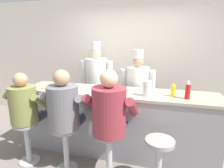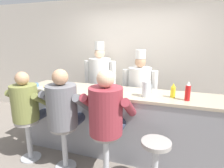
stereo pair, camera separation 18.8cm
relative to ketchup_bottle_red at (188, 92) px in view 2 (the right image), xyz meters
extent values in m
plane|color=slate|center=(-1.04, -0.21, -1.16)|extent=(20.00, 20.00, 0.00)
cube|color=beige|center=(-1.04, 1.44, 0.19)|extent=(10.00, 0.06, 2.70)
cube|color=gray|center=(-1.04, 0.12, -0.66)|extent=(3.06, 0.65, 1.00)
cube|color=tan|center=(-1.04, 0.12, -0.14)|extent=(3.12, 0.68, 0.04)
cylinder|color=red|center=(0.00, 0.00, -0.02)|extent=(0.07, 0.07, 0.21)
cone|color=white|center=(0.00, 0.00, 0.11)|extent=(0.05, 0.05, 0.05)
cylinder|color=yellow|center=(-0.19, 0.08, -0.05)|extent=(0.07, 0.07, 0.15)
cone|color=yellow|center=(-0.19, 0.08, 0.06)|extent=(0.05, 0.05, 0.05)
cylinder|color=orange|center=(-0.91, 0.01, -0.07)|extent=(0.03, 0.03, 0.11)
cylinder|color=#287F2D|center=(-0.91, 0.01, -0.01)|extent=(0.02, 0.02, 0.01)
cylinder|color=silver|center=(-0.55, 0.00, -0.01)|extent=(0.12, 0.12, 0.22)
cube|color=silver|center=(-0.48, 0.00, 0.00)|extent=(0.01, 0.01, 0.13)
cylinder|color=white|center=(-2.18, -0.09, -0.11)|extent=(0.26, 0.26, 0.02)
ellipsoid|color=#E0BC60|center=(-2.18, -0.09, -0.09)|extent=(0.12, 0.09, 0.03)
cylinder|color=#4C7FB7|center=(-2.47, -0.05, -0.10)|extent=(0.16, 0.16, 0.05)
cylinder|color=white|center=(-1.25, 0.22, -0.08)|extent=(0.08, 0.08, 0.09)
torus|color=white|center=(-1.20, 0.22, -0.07)|extent=(0.06, 0.01, 0.06)
cylinder|color=#B2B5BA|center=(-2.24, -0.52, -1.15)|extent=(0.30, 0.30, 0.02)
cylinder|color=#B2B5BA|center=(-2.24, -0.52, -0.83)|extent=(0.08, 0.08, 0.62)
cylinder|color=gray|center=(-2.24, -0.52, -0.53)|extent=(0.36, 0.36, 0.05)
cylinder|color=#33384C|center=(-2.34, -0.33, -0.49)|extent=(0.14, 0.38, 0.14)
cylinder|color=#33384C|center=(-2.15, -0.33, -0.49)|extent=(0.14, 0.38, 0.14)
cylinder|color=olive|center=(-2.24, -0.52, -0.24)|extent=(0.38, 0.38, 0.54)
cylinder|color=olive|center=(-2.48, -0.41, -0.21)|extent=(0.10, 0.41, 0.33)
cylinder|color=olive|center=(-2.01, -0.41, -0.21)|extent=(0.10, 0.41, 0.33)
sphere|color=tan|center=(-2.24, -0.52, 0.13)|extent=(0.20, 0.20, 0.20)
cylinder|color=#B2B5BA|center=(-1.61, -0.52, -1.15)|extent=(0.30, 0.30, 0.02)
cylinder|color=#B2B5BA|center=(-1.61, -0.52, -0.83)|extent=(0.08, 0.08, 0.62)
cylinder|color=gray|center=(-1.61, -0.52, -0.53)|extent=(0.36, 0.36, 0.05)
cylinder|color=#33384C|center=(-1.71, -0.31, -0.49)|extent=(0.16, 0.41, 0.16)
cylinder|color=#33384C|center=(-1.50, -0.31, -0.49)|extent=(0.16, 0.41, 0.16)
cylinder|color=slate|center=(-1.61, -0.52, -0.21)|extent=(0.41, 0.41, 0.59)
cylinder|color=slate|center=(-1.87, -0.40, -0.18)|extent=(0.11, 0.45, 0.36)
cylinder|color=slate|center=(-1.34, -0.40, -0.18)|extent=(0.11, 0.45, 0.36)
sphere|color=tan|center=(-1.61, -0.52, 0.19)|extent=(0.21, 0.21, 0.21)
cylinder|color=#B2B5BA|center=(-0.97, -0.52, -0.83)|extent=(0.08, 0.08, 0.62)
cylinder|color=gray|center=(-0.97, -0.52, -0.53)|extent=(0.36, 0.36, 0.05)
cylinder|color=#33384C|center=(-1.07, -0.31, -0.49)|extent=(0.16, 0.43, 0.16)
cylinder|color=#33384C|center=(-0.86, -0.31, -0.49)|extent=(0.16, 0.43, 0.16)
cylinder|color=maroon|center=(-0.97, -0.52, -0.20)|extent=(0.43, 0.43, 0.61)
cylinder|color=maroon|center=(-1.24, -0.40, -0.17)|extent=(0.11, 0.46, 0.37)
cylinder|color=maroon|center=(-0.70, -0.40, -0.17)|extent=(0.11, 0.46, 0.37)
sphere|color=#DBB28E|center=(-0.97, -0.52, 0.21)|extent=(0.22, 0.22, 0.22)
cylinder|color=#B2B5BA|center=(-0.33, -0.52, -0.83)|extent=(0.08, 0.08, 0.62)
cylinder|color=gray|center=(-0.33, -0.52, -0.53)|extent=(0.36, 0.36, 0.05)
cube|color=#232328|center=(-1.68, 1.02, -0.75)|extent=(0.35, 0.19, 0.83)
cube|color=white|center=(-1.68, 0.97, -0.58)|extent=(0.31, 0.02, 0.50)
cylinder|color=white|center=(-1.68, 1.02, -0.02)|extent=(0.45, 0.45, 0.62)
sphere|color=#DBB28E|center=(-1.68, 1.02, 0.39)|extent=(0.21, 0.21, 0.21)
cylinder|color=white|center=(-1.68, 1.02, 0.54)|extent=(0.19, 0.19, 0.17)
cylinder|color=white|center=(-1.97, 1.02, -0.03)|extent=(0.13, 0.13, 0.53)
cylinder|color=white|center=(-1.40, 1.02, -0.03)|extent=(0.13, 0.13, 0.53)
cube|color=#232328|center=(-0.78, 0.76, -0.78)|extent=(0.32, 0.18, 0.77)
cube|color=white|center=(-0.78, 0.71, -0.63)|extent=(0.29, 0.02, 0.46)
cylinder|color=white|center=(-0.78, 0.76, -0.11)|extent=(0.41, 0.41, 0.57)
sphere|color=tan|center=(-0.78, 0.76, 0.27)|extent=(0.20, 0.20, 0.20)
cylinder|color=white|center=(-0.78, 0.76, 0.41)|extent=(0.18, 0.18, 0.16)
cylinder|color=white|center=(-1.05, 0.76, -0.11)|extent=(0.12, 0.12, 0.49)
cylinder|color=white|center=(-0.52, 0.76, -0.11)|extent=(0.12, 0.12, 0.49)
camera|label=1|loc=(-0.36, -2.63, 0.68)|focal=30.00mm
camera|label=2|loc=(-0.18, -2.58, 0.68)|focal=30.00mm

